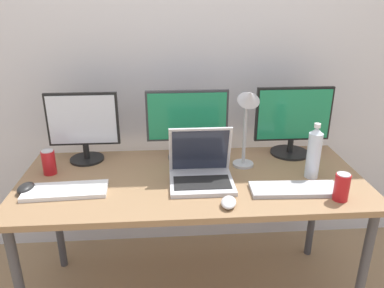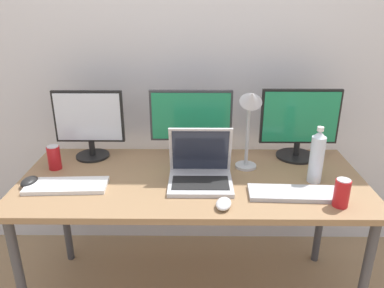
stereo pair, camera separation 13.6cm
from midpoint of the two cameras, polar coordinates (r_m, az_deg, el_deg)
name	(u,v)px [view 2 (the right image)]	position (r m, az deg, el deg)	size (l,w,h in m)	color
wall_back	(193,46)	(2.26, 1.93, 14.62)	(7.00, 0.08, 2.60)	silver
work_desk	(192,189)	(1.89, 2.08, -6.89)	(1.69, 0.73, 0.74)	#424247
monitor_left	(89,123)	(2.08, -13.60, 3.16)	(0.37, 0.18, 0.38)	black
monitor_center	(191,123)	(2.00, 1.80, 3.20)	(0.44, 0.21, 0.38)	#38383D
monitor_right	(299,123)	(2.12, 17.85, 2.99)	(0.42, 0.22, 0.39)	black
laptop_silver	(200,170)	(1.80, 3.46, -4.06)	(0.30, 0.26, 0.27)	silver
keyboard_main	(67,186)	(1.84, -16.57, -6.14)	(0.37, 0.15, 0.02)	white
keyboard_aux	(294,193)	(1.78, 17.43, -7.24)	(0.41, 0.14, 0.02)	#B2B2B7
mouse_by_keyboard	(224,204)	(1.62, 7.27, -9.07)	(0.06, 0.10, 0.03)	silver
mouse_by_laptop	(29,182)	(1.91, -21.69, -5.39)	(0.07, 0.10, 0.04)	black
water_bottle	(317,157)	(1.89, 20.47, -1.88)	(0.07, 0.07, 0.28)	silver
soda_can_near_keyboard	(342,193)	(1.74, 23.98, -6.88)	(0.07, 0.07, 0.13)	red
soda_can_by_laptop	(54,157)	(2.03, -18.49, -1.99)	(0.07, 0.07, 0.13)	red
desk_lamp	(250,114)	(1.85, 10.93, 4.45)	(0.11, 0.18, 0.45)	#B7B7BC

